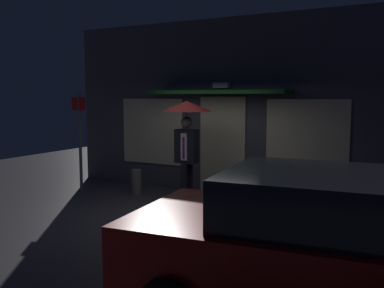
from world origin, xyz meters
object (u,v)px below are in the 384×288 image
Objects in this scene: parked_car at (357,252)px; sidewalk_bollard at (136,182)px; street_sign_post at (80,136)px; sidewalk_bollard_2 at (357,205)px; person_with_umbrella at (187,124)px.

parked_car reaches higher than sidewalk_bollard.
street_sign_post is 6.10m from sidewalk_bollard_2.
person_with_umbrella reaches higher than parked_car.
parked_car is 1.97× the size of street_sign_post.
person_with_umbrella is at bearing -172.35° from sidewalk_bollard_2.
sidewalk_bollard_2 is at bearing 5.52° from street_sign_post.
sidewalk_bollard_2 is at bearing 91.43° from parked_car.
sidewalk_bollard is at bearing -177.18° from sidewalk_bollard_2.
sidewalk_bollard_2 is (3.26, 0.44, -1.38)m from person_with_umbrella.
parked_car is at bearing -27.71° from street_sign_post.
street_sign_post is at bearing -174.73° from person_with_umbrella.
street_sign_post is 1.70m from sidewalk_bollard.
parked_car is 6.38m from sidewalk_bollard.
person_with_umbrella is 1.97m from sidewalk_bollard.
person_with_umbrella is 0.47× the size of parked_car.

